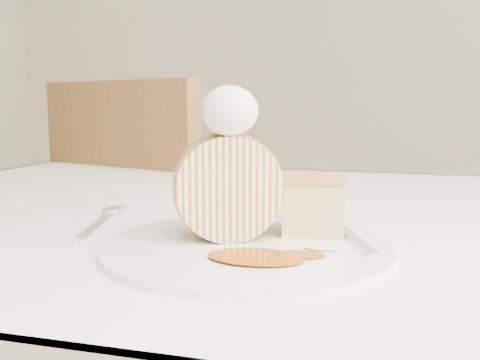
# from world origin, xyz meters

# --- Properties ---
(table) EXTENTS (1.40, 0.90, 0.75)m
(table) POSITION_xyz_m (0.00, 0.20, 0.66)
(table) COLOR white
(table) RESTS_ON ground
(chair_far) EXTENTS (0.56, 0.56, 0.95)m
(chair_far) POSITION_xyz_m (-0.45, 0.72, 0.54)
(chair_far) COLOR brown
(chair_far) RESTS_ON ground
(plate) EXTENTS (0.33, 0.33, 0.01)m
(plate) POSITION_xyz_m (-0.01, -0.02, 0.75)
(plate) COLOR white
(plate) RESTS_ON table
(roulade_slice) EXTENTS (0.12, 0.09, 0.10)m
(roulade_slice) POSITION_xyz_m (-0.04, 0.00, 0.81)
(roulade_slice) COLOR beige
(roulade_slice) RESTS_ON plate
(cake_chunk) EXTENTS (0.07, 0.07, 0.05)m
(cake_chunk) POSITION_xyz_m (0.04, 0.05, 0.78)
(cake_chunk) COLOR #BD8B47
(cake_chunk) RESTS_ON plate
(whipped_cream) EXTENTS (0.05, 0.05, 0.05)m
(whipped_cream) POSITION_xyz_m (-0.03, -0.02, 0.89)
(whipped_cream) COLOR white
(whipped_cream) RESTS_ON roulade_slice
(caramel_drizzle) EXTENTS (0.03, 0.02, 0.01)m
(caramel_drizzle) POSITION_xyz_m (-0.04, -0.01, 0.91)
(caramel_drizzle) COLOR #8E3A05
(caramel_drizzle) RESTS_ON whipped_cream
(caramel_pool) EXTENTS (0.10, 0.07, 0.00)m
(caramel_pool) POSITION_xyz_m (0.01, -0.07, 0.76)
(caramel_pool) COLOR #8E3A05
(caramel_pool) RESTS_ON plate
(fork) EXTENTS (0.08, 0.16, 0.00)m
(fork) POSITION_xyz_m (0.09, 0.02, 0.76)
(fork) COLOR silver
(fork) RESTS_ON plate
(spoon) EXTENTS (0.07, 0.17, 0.00)m
(spoon) POSITION_xyz_m (-0.21, 0.03, 0.75)
(spoon) COLOR silver
(spoon) RESTS_ON table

